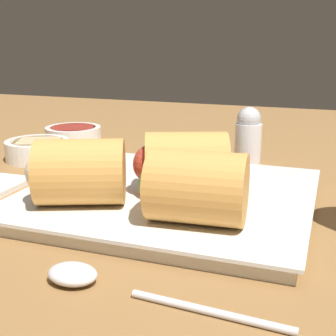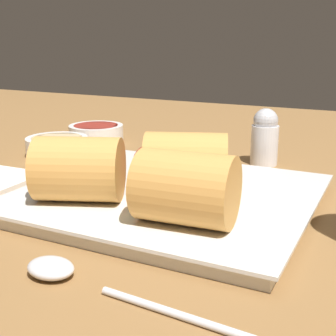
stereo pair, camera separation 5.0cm
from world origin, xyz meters
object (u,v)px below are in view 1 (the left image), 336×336
(spoon, at_px, (95,280))
(salt_shaker, at_px, (248,135))
(serving_plate, at_px, (168,198))
(dipping_bowl_near, at_px, (38,149))
(dipping_bowl_far, at_px, (73,135))

(spoon, xyz_separation_m, salt_shaker, (0.04, 0.36, 0.03))
(serving_plate, height_order, dipping_bowl_near, dipping_bowl_near)
(serving_plate, distance_m, dipping_bowl_near, 0.25)
(dipping_bowl_near, relative_size, salt_shaker, 1.16)
(dipping_bowl_near, height_order, spoon, dipping_bowl_near)
(dipping_bowl_near, relative_size, spoon, 0.50)
(dipping_bowl_far, bearing_deg, dipping_bowl_near, -87.51)
(serving_plate, xyz_separation_m, spoon, (0.01, -0.16, -0.00))
(dipping_bowl_far, xyz_separation_m, salt_shaker, (0.27, -0.02, 0.02))
(dipping_bowl_near, distance_m, dipping_bowl_far, 0.10)
(dipping_bowl_near, height_order, salt_shaker, salt_shaker)
(salt_shaker, bearing_deg, spoon, -95.79)
(dipping_bowl_far, bearing_deg, spoon, -57.62)
(dipping_bowl_near, distance_m, spoon, 0.36)
(dipping_bowl_far, distance_m, salt_shaker, 0.27)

